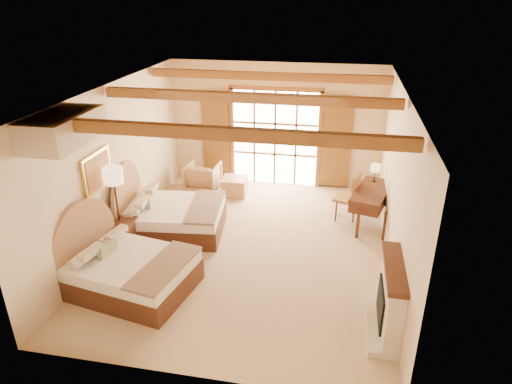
% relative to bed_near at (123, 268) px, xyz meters
% --- Properties ---
extents(floor, '(7.00, 7.00, 0.00)m').
position_rel_bed_near_xyz_m(floor, '(1.86, 1.78, -0.40)').
color(floor, '#CBAF8A').
rests_on(floor, ground).
extents(wall_back, '(5.50, 0.00, 5.50)m').
position_rel_bed_near_xyz_m(wall_back, '(1.86, 5.28, 1.20)').
color(wall_back, beige).
rests_on(wall_back, ground).
extents(wall_left, '(0.00, 7.00, 7.00)m').
position_rel_bed_near_xyz_m(wall_left, '(-0.89, 1.78, 1.20)').
color(wall_left, beige).
rests_on(wall_left, ground).
extents(wall_right, '(0.00, 7.00, 7.00)m').
position_rel_bed_near_xyz_m(wall_right, '(4.61, 1.78, 1.20)').
color(wall_right, beige).
rests_on(wall_right, ground).
extents(ceiling, '(7.00, 7.00, 0.00)m').
position_rel_bed_near_xyz_m(ceiling, '(1.86, 1.78, 2.80)').
color(ceiling, '#AB7331').
rests_on(ceiling, ground).
extents(ceiling_beams, '(5.39, 4.60, 0.18)m').
position_rel_bed_near_xyz_m(ceiling_beams, '(1.86, 1.78, 2.68)').
color(ceiling_beams, '#945431').
rests_on(ceiling_beams, ceiling).
extents(french_doors, '(3.95, 0.08, 2.60)m').
position_rel_bed_near_xyz_m(french_doors, '(1.86, 5.22, 0.85)').
color(french_doors, white).
rests_on(french_doors, ground).
extents(fireplace, '(0.46, 1.40, 1.16)m').
position_rel_bed_near_xyz_m(fireplace, '(4.46, -0.22, 0.11)').
color(fireplace, beige).
rests_on(fireplace, ground).
extents(painting, '(0.06, 0.95, 0.75)m').
position_rel_bed_near_xyz_m(painting, '(-0.84, 1.03, 1.35)').
color(painting, gold).
rests_on(painting, wall_left).
extents(canopy_valance, '(0.70, 1.40, 0.45)m').
position_rel_bed_near_xyz_m(canopy_valance, '(-0.54, -0.22, 2.55)').
color(canopy_valance, beige).
rests_on(canopy_valance, ceiling).
extents(bed_near, '(2.29, 1.88, 1.33)m').
position_rel_bed_near_xyz_m(bed_near, '(0.00, 0.00, 0.00)').
color(bed_near, '#472516').
rests_on(bed_near, floor).
extents(bed_far, '(2.26, 1.80, 1.37)m').
position_rel_bed_near_xyz_m(bed_far, '(-0.01, 2.10, 0.01)').
color(bed_far, '#472516').
rests_on(bed_far, floor).
extents(nightstand, '(0.60, 0.60, 0.67)m').
position_rel_bed_near_xyz_m(nightstand, '(-0.61, 1.14, -0.07)').
color(nightstand, '#472516').
rests_on(nightstand, floor).
extents(floor_lamp, '(0.38, 0.38, 1.78)m').
position_rel_bed_near_xyz_m(floor_lamp, '(-0.64, 1.20, 1.11)').
color(floor_lamp, '#392B19').
rests_on(floor_lamp, floor).
extents(armchair, '(0.83, 0.85, 0.75)m').
position_rel_bed_near_xyz_m(armchair, '(0.12, 4.36, -0.03)').
color(armchair, '#A27549').
rests_on(armchair, floor).
extents(ottoman, '(0.64, 0.64, 0.45)m').
position_rel_bed_near_xyz_m(ottoman, '(0.97, 4.28, -0.18)').
color(ottoman, '#A8784B').
rests_on(ottoman, floor).
extents(desk, '(1.04, 1.65, 0.83)m').
position_rel_bed_near_xyz_m(desk, '(4.32, 3.30, 0.04)').
color(desk, '#472516').
rests_on(desk, floor).
extents(desk_chair, '(0.63, 0.62, 1.11)m').
position_rel_bed_near_xyz_m(desk_chair, '(3.80, 3.46, -0.06)').
color(desk_chair, olive).
rests_on(desk_chair, floor).
extents(desk_lamp, '(0.20, 0.20, 0.41)m').
position_rel_bed_near_xyz_m(desk_lamp, '(4.38, 3.80, 0.73)').
color(desk_lamp, '#392B19').
rests_on(desk_lamp, desk).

